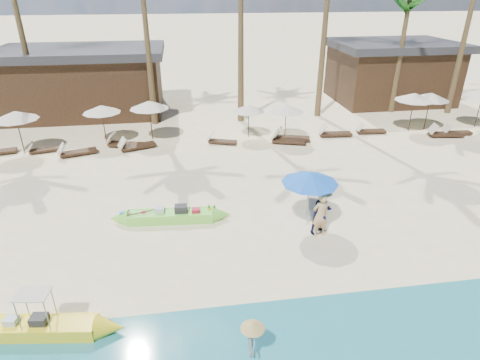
{
  "coord_description": "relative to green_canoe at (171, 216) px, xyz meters",
  "views": [
    {
      "loc": [
        -1.63,
        -10.88,
        8.01
      ],
      "look_at": [
        0.3,
        2.0,
        1.64
      ],
      "focal_mm": 30.0,
      "sensor_mm": 36.0,
      "label": 1
    }
  ],
  "objects": [
    {
      "name": "pavilion_east",
      "position": [
        16.29,
        15.27,
        1.98
      ],
      "size": [
        8.8,
        6.6,
        4.3
      ],
      "color": "#3A2518",
      "rests_on": "ground"
    },
    {
      "name": "resort_parasol_6",
      "position": [
        4.42,
        8.68,
        1.49
      ],
      "size": [
        1.83,
        1.83,
        1.89
      ],
      "color": "#3A2518",
      "rests_on": "ground"
    },
    {
      "name": "vendor_yellow",
      "position": [
        1.93,
        -6.57,
        0.41
      ],
      "size": [
        0.42,
        0.62,
        0.9
      ],
      "primitive_type": "imported",
      "rotation": [
        0.0,
        0.0,
        1.41
      ],
      "color": "gray",
      "rests_on": "ground"
    },
    {
      "name": "lounger_7_left",
      "position": [
        6.65,
        7.68,
        0.01
      ],
      "size": [
        2.09,
        1.13,
        0.68
      ],
      "rotation": [
        0.0,
        0.0,
        -0.27
      ],
      "color": "#3A2518",
      "rests_on": "ground"
    },
    {
      "name": "vendor_green",
      "position": [
        5.3,
        -1.57,
        0.6
      ],
      "size": [
        0.97,
        0.88,
        1.63
      ],
      "primitive_type": "imported",
      "rotation": [
        0.0,
        0.0,
        0.41
      ],
      "color": "#16163C",
      "rests_on": "ground"
    },
    {
      "name": "resort_parasol_7",
      "position": [
        6.39,
        7.89,
        1.63
      ],
      "size": [
        1.99,
        1.99,
        2.05
      ],
      "color": "#3A2518",
      "rests_on": "ground"
    },
    {
      "name": "lounger_5_left",
      "position": [
        -1.93,
        7.61,
        0.01
      ],
      "size": [
        2.06,
        1.22,
        0.67
      ],
      "rotation": [
        0.0,
        0.0,
        0.33
      ],
      "color": "#3A2518",
      "rests_on": "ground"
    },
    {
      "name": "green_canoe",
      "position": [
        0.0,
        0.0,
        0.0
      ],
      "size": [
        5.04,
        0.89,
        0.64
      ],
      "rotation": [
        0.0,
        0.0,
        -0.08
      ],
      "color": "#74E245",
      "rests_on": "ground"
    },
    {
      "name": "tourist",
      "position": [
        5.18,
        -1.74,
        0.61
      ],
      "size": [
        0.66,
        0.49,
        1.66
      ],
      "primitive_type": "imported",
      "rotation": [
        0.0,
        0.0,
        3.3
      ],
      "color": "tan",
      "rests_on": "ground"
    },
    {
      "name": "ground",
      "position": [
        2.29,
        -2.23,
        -0.22
      ],
      "size": [
        240.0,
        240.0,
        0.0
      ],
      "primitive_type": "plane",
      "color": "#F7EAB7",
      "rests_on": "ground"
    },
    {
      "name": "lounger_7_right",
      "position": [
        9.31,
        8.0,
        0.0
      ],
      "size": [
        1.98,
        0.76,
        0.66
      ],
      "rotation": [
        0.0,
        0.0,
        -0.08
      ],
      "color": "#3A2518",
      "rests_on": "ground"
    },
    {
      "name": "blue_umbrella",
      "position": [
        4.94,
        -1.05,
        1.73
      ],
      "size": [
        2.0,
        2.0,
        2.16
      ],
      "color": "#99999E",
      "rests_on": "ground"
    },
    {
      "name": "resort_parasol_3",
      "position": [
        -7.67,
        7.96,
        1.83
      ],
      "size": [
        2.2,
        2.2,
        2.27
      ],
      "color": "#3A2518",
      "rests_on": "ground"
    },
    {
      "name": "lounger_6_right",
      "position": [
        6.33,
        7.27,
        0.0
      ],
      "size": [
        2.02,
        1.16,
        0.66
      ],
      "rotation": [
        0.0,
        0.0,
        -0.31
      ],
      "color": "#3A2518",
      "rests_on": "ground"
    },
    {
      "name": "yellow_canoe",
      "position": [
        -3.4,
        -4.98,
        -0.0
      ],
      "size": [
        5.08,
        1.08,
        1.32
      ],
      "rotation": [
        0.0,
        0.0,
        -0.13
      ],
      "color": "yellow",
      "rests_on": "ground"
    },
    {
      "name": "lounger_8_left",
      "position": [
        11.63,
        8.18,
        -0.02
      ],
      "size": [
        1.78,
        0.69,
        0.59
      ],
      "rotation": [
        0.0,
        0.0,
        -0.09
      ],
      "color": "#3A2518",
      "rests_on": "ground"
    },
    {
      "name": "resort_parasol_4",
      "position": [
        -3.66,
        9.04,
        1.69
      ],
      "size": [
        2.05,
        2.05,
        2.11
      ],
      "color": "#3A2518",
      "rests_on": "ground"
    },
    {
      "name": "lounger_4_left",
      "position": [
        -4.92,
        7.2,
        0.0
      ],
      "size": [
        2.0,
        1.12,
        0.65
      ],
      "rotation": [
        0.0,
        0.0,
        0.3
      ],
      "color": "#3A2518",
      "rests_on": "ground"
    },
    {
      "name": "resort_parasol_8",
      "position": [
        14.22,
        8.32,
        1.86
      ],
      "size": [
        2.24,
        2.24,
        2.31
      ],
      "color": "#3A2518",
      "rests_on": "ground"
    },
    {
      "name": "lounger_9_left",
      "position": [
        15.65,
        6.97,
        0.01
      ],
      "size": [
        2.07,
        0.91,
        0.68
      ],
      "rotation": [
        0.0,
        0.0,
        -0.16
      ],
      "color": "#3A2518",
      "rests_on": "ground"
    },
    {
      "name": "lounger_3_right",
      "position": [
        -6.72,
        7.9,
        -0.03
      ],
      "size": [
        1.72,
        0.9,
        0.56
      ],
      "rotation": [
        0.0,
        0.0,
        0.25
      ],
      "color": "#3A2518",
      "rests_on": "ground"
    },
    {
      "name": "palm_6",
      "position": [
        15.13,
        12.29,
        6.84
      ],
      "size": [
        2.08,
        2.08,
        8.51
      ],
      "color": "brown",
      "rests_on": "ground"
    },
    {
      "name": "lounger_9_right",
      "position": [
        16.55,
        7.18,
        -0.02
      ],
      "size": [
        1.73,
        0.65,
        0.58
      ],
      "rotation": [
        0.0,
        0.0,
        -0.07
      ],
      "color": "#3A2518",
      "rests_on": "ground"
    },
    {
      "name": "resort_parasol_9",
      "position": [
        15.34,
        8.46,
        1.81
      ],
      "size": [
        2.18,
        2.18,
        2.25
      ],
      "color": "#3A2518",
      "rests_on": "ground"
    },
    {
      "name": "lounger_6_left",
      "position": [
        2.69,
        7.79,
        -0.03
      ],
      "size": [
        1.7,
        1.02,
        0.55
      ],
      "rotation": [
        0.0,
        0.0,
        -0.34
      ],
      "color": "#3A2518",
      "rests_on": "ground"
    },
    {
      "name": "resort_parasol_5",
      "position": [
        -1.1,
        9.11,
        1.8
      ],
      "size": [
        2.17,
        2.17,
        2.24
      ],
      "color": "#3A2518",
      "rests_on": "ground"
    },
    {
      "name": "pavilion_west",
      "position": [
        -5.71,
        15.27,
        1.98
      ],
      "size": [
        10.8,
        6.6,
        4.3
      ],
      "color": "#3A2518",
      "rests_on": "ground"
    },
    {
      "name": "lounger_4_right",
      "position": [
        -2.61,
        8.09,
        0.01
      ],
      "size": [
        2.06,
        1.12,
        0.67
      ],
      "rotation": [
        0.0,
        0.0,
        -0.27
      ],
      "color": "#3A2518",
      "rests_on": "ground"
    }
  ]
}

